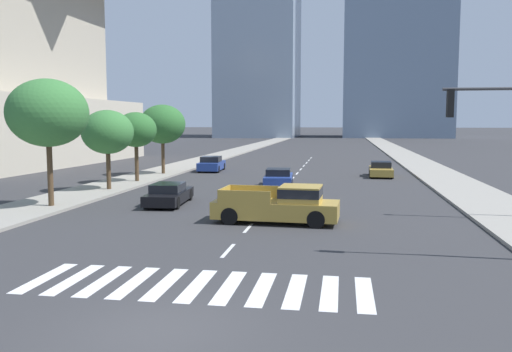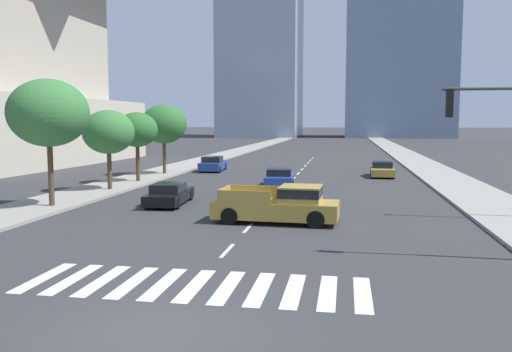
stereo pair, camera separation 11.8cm
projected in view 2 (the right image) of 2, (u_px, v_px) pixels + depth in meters
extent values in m
plane|color=#333335|center=(154.00, 330.00, 11.42)|extent=(800.00, 800.00, 0.00)
cube|color=gray|center=(452.00, 182.00, 38.90)|extent=(4.00, 260.00, 0.15)
cube|color=gray|center=(147.00, 176.00, 42.78)|extent=(4.00, 260.00, 0.15)
cube|color=silver|center=(44.00, 277.00, 15.30)|extent=(0.45, 2.97, 0.01)
cube|color=silver|center=(73.00, 279.00, 15.15)|extent=(0.45, 2.97, 0.01)
cube|color=silver|center=(103.00, 280.00, 15.00)|extent=(0.45, 2.97, 0.01)
cube|color=silver|center=(133.00, 282.00, 14.85)|extent=(0.45, 2.97, 0.01)
cube|color=silver|center=(164.00, 284.00, 14.70)|extent=(0.45, 2.97, 0.01)
cube|color=silver|center=(195.00, 285.00, 14.55)|extent=(0.45, 2.97, 0.01)
cube|color=silver|center=(227.00, 287.00, 14.40)|extent=(0.45, 2.97, 0.01)
cube|color=silver|center=(260.00, 289.00, 14.25)|extent=(0.45, 2.97, 0.01)
cube|color=silver|center=(294.00, 290.00, 14.10)|extent=(0.45, 2.97, 0.01)
cube|color=silver|center=(328.00, 292.00, 13.96)|extent=(0.45, 2.97, 0.01)
cube|color=silver|center=(363.00, 294.00, 13.81)|extent=(0.45, 2.97, 0.01)
cube|color=silver|center=(227.00, 250.00, 18.48)|extent=(0.14, 2.00, 0.01)
cube|color=silver|center=(248.00, 228.00, 22.40)|extent=(0.14, 2.00, 0.01)
cube|color=silver|center=(263.00, 212.00, 26.32)|extent=(0.14, 2.00, 0.01)
cube|color=silver|center=(274.00, 200.00, 30.25)|extent=(0.14, 2.00, 0.01)
cube|color=silver|center=(282.00, 191.00, 34.17)|extent=(0.14, 2.00, 0.01)
cube|color=silver|center=(288.00, 184.00, 38.09)|extent=(0.14, 2.00, 0.01)
cube|color=silver|center=(294.00, 178.00, 42.02)|extent=(0.14, 2.00, 0.01)
cube|color=silver|center=(298.00, 173.00, 45.94)|extent=(0.14, 2.00, 0.01)
cube|color=silver|center=(302.00, 169.00, 49.86)|extent=(0.14, 2.00, 0.01)
cube|color=silver|center=(305.00, 166.00, 53.79)|extent=(0.14, 2.00, 0.01)
cube|color=silver|center=(308.00, 163.00, 57.71)|extent=(0.14, 2.00, 0.01)
cube|color=silver|center=(311.00, 160.00, 61.64)|extent=(0.14, 2.00, 0.01)
cube|color=silver|center=(313.00, 158.00, 65.56)|extent=(0.14, 2.00, 0.01)
cube|color=#B28E38|center=(276.00, 209.00, 23.52)|extent=(5.58, 2.31, 0.75)
cube|color=#B28E38|center=(301.00, 194.00, 23.22)|extent=(1.85, 1.96, 0.70)
cube|color=black|center=(301.00, 192.00, 23.21)|extent=(1.87, 2.01, 0.39)
cube|color=#B28E38|center=(254.00, 191.00, 24.67)|extent=(2.31, 0.19, 0.55)
cube|color=#B28E38|center=(244.00, 197.00, 22.76)|extent=(2.31, 0.19, 0.55)
cube|color=#B28E38|center=(224.00, 193.00, 23.96)|extent=(0.17, 1.97, 0.55)
cylinder|color=black|center=(320.00, 212.00, 24.04)|extent=(0.77, 0.30, 0.76)
cylinder|color=black|center=(316.00, 220.00, 22.26)|extent=(0.77, 0.30, 0.76)
cylinder|color=black|center=(240.00, 209.00, 24.84)|extent=(0.77, 0.30, 0.76)
cylinder|color=black|center=(230.00, 216.00, 23.05)|extent=(0.77, 0.30, 0.76)
cube|color=navy|center=(279.00, 180.00, 36.74)|extent=(2.15, 4.37, 0.62)
cube|color=black|center=(279.00, 172.00, 36.47)|extent=(1.76, 2.02, 0.46)
cylinder|color=black|center=(269.00, 179.00, 38.27)|extent=(0.26, 0.65, 0.64)
cylinder|color=black|center=(292.00, 180.00, 38.11)|extent=(0.26, 0.65, 0.64)
cylinder|color=black|center=(266.00, 184.00, 35.40)|extent=(0.26, 0.65, 0.64)
cylinder|color=black|center=(291.00, 184.00, 35.24)|extent=(0.26, 0.65, 0.64)
cube|color=#B28E38|center=(382.00, 171.00, 43.21)|extent=(1.93, 4.39, 0.56)
cube|color=black|center=(382.00, 165.00, 43.37)|extent=(1.64, 2.00, 0.49)
cylinder|color=black|center=(393.00, 175.00, 41.62)|extent=(0.24, 0.65, 0.64)
cylinder|color=black|center=(372.00, 174.00, 41.94)|extent=(0.24, 0.65, 0.64)
cylinder|color=black|center=(391.00, 171.00, 44.50)|extent=(0.24, 0.65, 0.64)
cylinder|color=black|center=(372.00, 171.00, 44.82)|extent=(0.24, 0.65, 0.64)
cube|color=black|center=(170.00, 196.00, 28.78)|extent=(2.10, 4.70, 0.55)
cube|color=black|center=(168.00, 188.00, 28.51)|extent=(1.70, 2.17, 0.46)
cylinder|color=black|center=(163.00, 194.00, 30.41)|extent=(0.27, 0.65, 0.64)
cylinder|color=black|center=(190.00, 195.00, 30.27)|extent=(0.27, 0.65, 0.64)
cylinder|color=black|center=(147.00, 203.00, 27.33)|extent=(0.27, 0.65, 0.64)
cylinder|color=black|center=(177.00, 203.00, 27.18)|extent=(0.27, 0.65, 0.64)
cube|color=navy|center=(213.00, 166.00, 48.11)|extent=(2.12, 4.44, 0.69)
cube|color=black|center=(212.00, 159.00, 47.84)|extent=(1.76, 2.04, 0.50)
cylinder|color=black|center=(207.00, 166.00, 49.68)|extent=(0.26, 0.65, 0.64)
cylinder|color=black|center=(225.00, 166.00, 49.50)|extent=(0.26, 0.65, 0.64)
cylinder|color=black|center=(200.00, 169.00, 46.76)|extent=(0.26, 0.65, 0.64)
cylinder|color=black|center=(219.00, 169.00, 46.58)|extent=(0.26, 0.65, 0.64)
cylinder|color=#333335|center=(505.00, 89.00, 16.72)|extent=(3.81, 0.10, 0.10)
cube|color=black|center=(450.00, 103.00, 17.04)|extent=(0.20, 0.28, 0.90)
sphere|color=red|center=(450.00, 94.00, 17.01)|extent=(0.18, 0.18, 0.18)
sphere|color=orange|center=(450.00, 103.00, 17.04)|extent=(0.18, 0.18, 0.18)
sphere|color=green|center=(449.00, 113.00, 17.08)|extent=(0.18, 0.18, 0.18)
cylinder|color=#4C3823|center=(51.00, 175.00, 27.32)|extent=(0.28, 0.28, 3.13)
ellipsoid|color=#387538|center=(48.00, 113.00, 26.99)|extent=(4.05, 4.05, 3.45)
cylinder|color=#4C3823|center=(110.00, 171.00, 34.10)|extent=(0.28, 0.28, 2.34)
ellipsoid|color=#387538|center=(108.00, 132.00, 33.85)|extent=(3.29, 3.29, 2.79)
cylinder|color=#4C3823|center=(138.00, 163.00, 38.73)|extent=(0.28, 0.28, 2.54)
ellipsoid|color=#2D662D|center=(137.00, 130.00, 38.47)|extent=(2.97, 2.97, 2.52)
cylinder|color=#4C3823|center=(164.00, 158.00, 44.38)|extent=(0.28, 0.28, 2.59)
ellipsoid|color=#2D662D|center=(164.00, 124.00, 44.09)|extent=(3.79, 3.79, 3.22)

